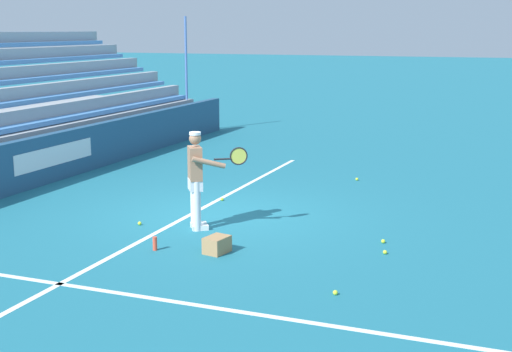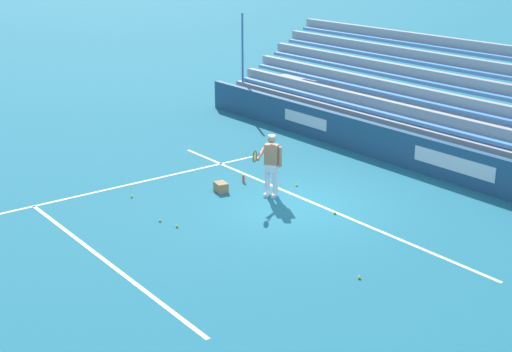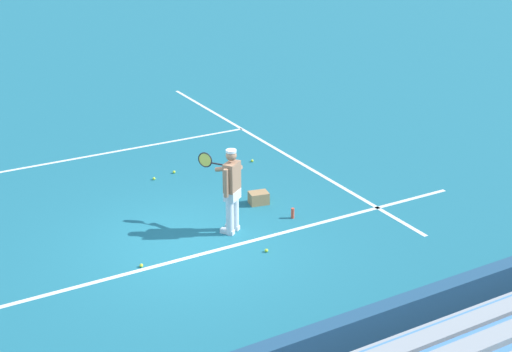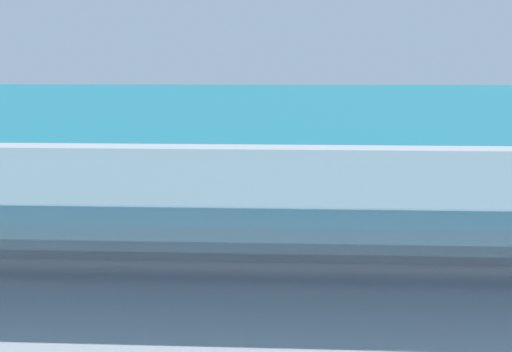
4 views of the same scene
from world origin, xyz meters
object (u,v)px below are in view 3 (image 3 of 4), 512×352
at_px(tennis_player, 231,190).
at_px(tennis_ball_on_baseline, 252,161).
at_px(ball_box_cardboard, 259,198).
at_px(water_bottle, 293,213).
at_px(tennis_ball_far_left, 266,251).
at_px(tennis_ball_far_right, 141,265).
at_px(tennis_ball_near_player, 174,172).
at_px(tennis_ball_stray_back, 154,179).

height_order(tennis_player, tennis_ball_on_baseline, tennis_player).
height_order(ball_box_cardboard, water_bottle, ball_box_cardboard).
bearing_deg(tennis_ball_on_baseline, tennis_player, -125.43).
distance_m(tennis_ball_far_left, tennis_ball_far_right, 2.31).
bearing_deg(water_bottle, tennis_ball_near_player, 108.25).
bearing_deg(tennis_ball_on_baseline, water_bottle, -104.72).
distance_m(tennis_ball_on_baseline, tennis_ball_stray_back, 2.54).
bearing_deg(tennis_ball_near_player, tennis_ball_on_baseline, -7.66).
bearing_deg(tennis_ball_on_baseline, tennis_ball_stray_back, 177.26).
bearing_deg(tennis_player, tennis_ball_far_left, -81.27).
bearing_deg(tennis_ball_near_player, tennis_ball_far_right, -121.01).
height_order(tennis_player, tennis_ball_stray_back, tennis_player).
height_order(tennis_ball_far_left, tennis_ball_on_baseline, same).
xyz_separation_m(tennis_player, tennis_ball_stray_back, (-0.34, 3.21, -0.86)).
relative_size(tennis_ball_far_left, tennis_ball_far_right, 1.00).
relative_size(ball_box_cardboard, tennis_ball_far_left, 6.06).
bearing_deg(tennis_ball_stray_back, ball_box_cardboard, -58.03).
distance_m(ball_box_cardboard, tennis_ball_on_baseline, 2.46).
relative_size(tennis_ball_far_right, water_bottle, 0.30).
bearing_deg(tennis_ball_stray_back, tennis_player, -84.04).
bearing_deg(tennis_ball_near_player, ball_box_cardboard, -70.24).
bearing_deg(tennis_ball_far_left, tennis_ball_stray_back, 96.66).
bearing_deg(tennis_player, water_bottle, -3.54).
relative_size(ball_box_cardboard, tennis_ball_stray_back, 6.06).
height_order(tennis_player, tennis_ball_far_left, tennis_player).
bearing_deg(tennis_ball_far_left, tennis_ball_near_player, 89.16).
bearing_deg(tennis_ball_on_baseline, tennis_ball_near_player, 172.34).
distance_m(tennis_ball_on_baseline, water_bottle, 3.28).
relative_size(tennis_player, tennis_ball_stray_back, 25.98).
xyz_separation_m(tennis_ball_far_left, water_bottle, (1.20, 0.99, 0.08)).
bearing_deg(tennis_ball_on_baseline, tennis_ball_far_right, -140.23).
height_order(tennis_ball_near_player, water_bottle, water_bottle).
xyz_separation_m(tennis_ball_on_baseline, tennis_ball_near_player, (-1.97, 0.26, 0.00)).
distance_m(tennis_player, water_bottle, 1.58).
xyz_separation_m(tennis_ball_far_right, tennis_ball_on_baseline, (4.25, 3.54, 0.00)).
distance_m(tennis_ball_far_left, tennis_ball_stray_back, 4.31).
bearing_deg(tennis_ball_far_right, tennis_ball_stray_back, 64.81).
xyz_separation_m(tennis_ball_far_left, tennis_ball_near_player, (0.07, 4.43, 0.00)).
xyz_separation_m(ball_box_cardboard, tennis_ball_near_player, (-0.89, 2.47, -0.10)).
bearing_deg(tennis_ball_far_right, tennis_ball_near_player, 58.99).
bearing_deg(ball_box_cardboard, tennis_ball_stray_back, 121.97).
height_order(tennis_ball_far_left, tennis_ball_near_player, same).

